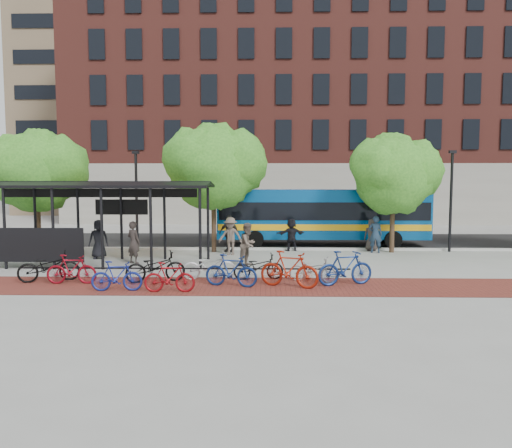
{
  "coord_description": "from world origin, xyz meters",
  "views": [
    {
      "loc": [
        -0.27,
        -21.82,
        3.62
      ],
      "look_at": [
        -0.81,
        1.26,
        1.6
      ],
      "focal_mm": 35.0,
      "sensor_mm": 36.0,
      "label": 1
    }
  ],
  "objects_px": {
    "bus": "(322,213)",
    "bike_11": "(345,268)",
    "lamp_post_right": "(451,198)",
    "pedestrian_7": "(375,234)",
    "bike_5": "(169,277)",
    "pedestrian_6": "(372,235)",
    "bus_shelter": "(86,195)",
    "pedestrian_3": "(231,236)",
    "tree_c": "(395,172)",
    "bike_1": "(71,269)",
    "bike_6": "(209,265)",
    "tree_b": "(215,164)",
    "bike_4": "(156,267)",
    "pedestrian_0": "(99,239)",
    "bike_3": "(117,276)",
    "pedestrian_8": "(248,244)",
    "tree_a": "(39,168)",
    "bike_10": "(313,269)",
    "pedestrian_5": "(291,235)",
    "lamp_post_left": "(137,198)",
    "bike_7": "(231,271)",
    "bike_8": "(259,267)",
    "bike_0": "(49,267)",
    "pedestrian_1": "(134,242)"
  },
  "relations": [
    {
      "from": "bike_0",
      "to": "pedestrian_7",
      "type": "xyz_separation_m",
      "value": [
        13.24,
        7.5,
        0.38
      ]
    },
    {
      "from": "bus",
      "to": "bike_5",
      "type": "xyz_separation_m",
      "value": [
        -6.21,
        -12.06,
        -1.29
      ]
    },
    {
      "from": "bus_shelter",
      "to": "pedestrian_0",
      "type": "relative_size",
      "value": 5.86
    },
    {
      "from": "tree_a",
      "to": "lamp_post_right",
      "type": "relative_size",
      "value": 1.21
    },
    {
      "from": "pedestrian_6",
      "to": "pedestrian_7",
      "type": "bearing_deg",
      "value": 113.09
    },
    {
      "from": "tree_a",
      "to": "pedestrian_3",
      "type": "height_order",
      "value": "tree_a"
    },
    {
      "from": "lamp_post_right",
      "to": "pedestrian_7",
      "type": "height_order",
      "value": "lamp_post_right"
    },
    {
      "from": "bike_1",
      "to": "pedestrian_5",
      "type": "distance_m",
      "value": 11.74
    },
    {
      "from": "bike_5",
      "to": "pedestrian_0",
      "type": "relative_size",
      "value": 0.91
    },
    {
      "from": "bike_1",
      "to": "bike_3",
      "type": "height_order",
      "value": "bike_1"
    },
    {
      "from": "pedestrian_6",
      "to": "bike_0",
      "type": "bearing_deg",
      "value": 51.58
    },
    {
      "from": "bike_11",
      "to": "pedestrian_3",
      "type": "xyz_separation_m",
      "value": [
        -4.49,
        7.01,
        0.31
      ]
    },
    {
      "from": "tree_c",
      "to": "lamp_post_right",
      "type": "xyz_separation_m",
      "value": [
        2.91,
        0.25,
        -1.31
      ]
    },
    {
      "from": "tree_a",
      "to": "tree_c",
      "type": "bearing_deg",
      "value": -0.0
    },
    {
      "from": "bus",
      "to": "bike_7",
      "type": "height_order",
      "value": "bus"
    },
    {
      "from": "tree_b",
      "to": "bike_5",
      "type": "height_order",
      "value": "tree_b"
    },
    {
      "from": "bike_3",
      "to": "bike_11",
      "type": "relative_size",
      "value": 0.83
    },
    {
      "from": "pedestrian_6",
      "to": "pedestrian_8",
      "type": "distance_m",
      "value": 7.71
    },
    {
      "from": "bus_shelter",
      "to": "pedestrian_3",
      "type": "xyz_separation_m",
      "value": [
        6.06,
        2.73,
        -2.08
      ]
    },
    {
      "from": "bike_1",
      "to": "pedestrian_3",
      "type": "xyz_separation_m",
      "value": [
        5.05,
        7.03,
        0.39
      ]
    },
    {
      "from": "tree_b",
      "to": "bike_3",
      "type": "distance_m",
      "value": 10.29
    },
    {
      "from": "bike_3",
      "to": "bike_5",
      "type": "height_order",
      "value": "bike_3"
    },
    {
      "from": "lamp_post_left",
      "to": "bike_6",
      "type": "height_order",
      "value": "lamp_post_left"
    },
    {
      "from": "bus",
      "to": "bike_5",
      "type": "distance_m",
      "value": 13.63
    },
    {
      "from": "bike_7",
      "to": "bike_8",
      "type": "relative_size",
      "value": 1.02
    },
    {
      "from": "bike_4",
      "to": "pedestrian_7",
      "type": "xyz_separation_m",
      "value": [
        9.39,
        7.51,
        0.37
      ]
    },
    {
      "from": "bike_5",
      "to": "bike_11",
      "type": "bearing_deg",
      "value": -79.43
    },
    {
      "from": "bike_4",
      "to": "bike_8",
      "type": "distance_m",
      "value": 3.7
    },
    {
      "from": "bike_4",
      "to": "pedestrian_0",
      "type": "height_order",
      "value": "pedestrian_0"
    },
    {
      "from": "bike_1",
      "to": "pedestrian_7",
      "type": "distance_m",
      "value": 14.59
    },
    {
      "from": "lamp_post_right",
      "to": "bike_6",
      "type": "relative_size",
      "value": 2.61
    },
    {
      "from": "bike_3",
      "to": "pedestrian_5",
      "type": "height_order",
      "value": "pedestrian_5"
    },
    {
      "from": "tree_a",
      "to": "pedestrian_1",
      "type": "distance_m",
      "value": 7.63
    },
    {
      "from": "bus",
      "to": "bike_6",
      "type": "distance_m",
      "value": 11.23
    },
    {
      "from": "bike_11",
      "to": "bike_4",
      "type": "bearing_deg",
      "value": 69.67
    },
    {
      "from": "lamp_post_right",
      "to": "bike_5",
      "type": "bearing_deg",
      "value": -142.39
    },
    {
      "from": "bike_10",
      "to": "bike_11",
      "type": "relative_size",
      "value": 0.87
    },
    {
      "from": "lamp_post_right",
      "to": "bike_0",
      "type": "height_order",
      "value": "lamp_post_right"
    },
    {
      "from": "bike_7",
      "to": "pedestrian_5",
      "type": "xyz_separation_m",
      "value": [
        2.47,
        8.83,
        0.28
      ]
    },
    {
      "from": "lamp_post_right",
      "to": "pedestrian_8",
      "type": "relative_size",
      "value": 2.81
    },
    {
      "from": "bus_shelter",
      "to": "pedestrian_6",
      "type": "height_order",
      "value": "bus_shelter"
    },
    {
      "from": "tree_b",
      "to": "tree_c",
      "type": "relative_size",
      "value": 1.09
    },
    {
      "from": "lamp_post_left",
      "to": "pedestrian_3",
      "type": "height_order",
      "value": "lamp_post_left"
    },
    {
      "from": "bike_3",
      "to": "pedestrian_8",
      "type": "bearing_deg",
      "value": -42.91
    },
    {
      "from": "bike_3",
      "to": "tree_b",
      "type": "bearing_deg",
      "value": -17.87
    },
    {
      "from": "bus",
      "to": "bike_11",
      "type": "xyz_separation_m",
      "value": [
        -0.35,
        -10.83,
        -1.18
      ]
    },
    {
      "from": "bike_5",
      "to": "tree_c",
      "type": "bearing_deg",
      "value": -46.88
    },
    {
      "from": "bike_8",
      "to": "pedestrian_6",
      "type": "relative_size",
      "value": 1.11
    },
    {
      "from": "lamp_post_right",
      "to": "pedestrian_7",
      "type": "xyz_separation_m",
      "value": [
        -3.87,
        -0.47,
        -1.82
      ]
    },
    {
      "from": "tree_c",
      "to": "bike_1",
      "type": "bearing_deg",
      "value": -148.42
    }
  ]
}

